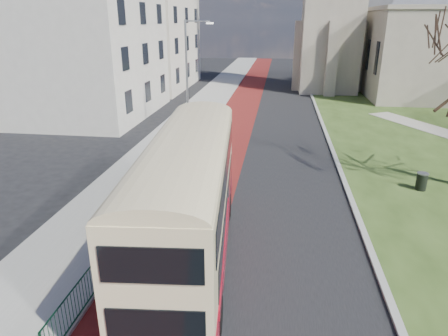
# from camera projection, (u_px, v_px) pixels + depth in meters

# --- Properties ---
(ground) EXTENTS (160.00, 160.00, 0.00)m
(ground) POSITION_uv_depth(u_px,v_px,m) (201.00, 263.00, 14.17)
(ground) COLOR black
(ground) RESTS_ON ground
(road_carriageway) EXTENTS (9.00, 120.00, 0.01)m
(road_carriageway) POSITION_uv_depth(u_px,v_px,m) (266.00, 125.00, 32.54)
(road_carriageway) COLOR black
(road_carriageway) RESTS_ON ground
(bus_lane) EXTENTS (3.40, 120.00, 0.01)m
(bus_lane) POSITION_uv_depth(u_px,v_px,m) (233.00, 124.00, 32.88)
(bus_lane) COLOR #591414
(bus_lane) RESTS_ON ground
(pavement_west) EXTENTS (4.00, 120.00, 0.12)m
(pavement_west) POSITION_uv_depth(u_px,v_px,m) (188.00, 122.00, 33.35)
(pavement_west) COLOR gray
(pavement_west) RESTS_ON ground
(kerb_west) EXTENTS (0.25, 120.00, 0.13)m
(kerb_west) POSITION_uv_depth(u_px,v_px,m) (212.00, 123.00, 33.09)
(kerb_west) COLOR #999993
(kerb_west) RESTS_ON ground
(kerb_east) EXTENTS (0.25, 80.00, 0.13)m
(kerb_east) POSITION_uv_depth(u_px,v_px,m) (321.00, 121.00, 33.78)
(kerb_east) COLOR #999993
(kerb_east) RESTS_ON ground
(pedestrian_railing) EXTENTS (0.07, 24.00, 1.12)m
(pedestrian_railing) POSITION_uv_depth(u_px,v_px,m) (154.00, 197.00, 18.07)
(pedestrian_railing) COLOR #0C3620
(pedestrian_railing) RESTS_ON ground
(street_block_near) EXTENTS (10.30, 14.30, 13.00)m
(street_block_near) POSITION_uv_depth(u_px,v_px,m) (88.00, 40.00, 34.12)
(street_block_near) COLOR beige
(street_block_near) RESTS_ON ground
(street_block_far) EXTENTS (10.30, 16.30, 11.50)m
(street_block_far) POSITION_uv_depth(u_px,v_px,m) (147.00, 40.00, 49.23)
(street_block_far) COLOR beige
(street_block_far) RESTS_ON ground
(streetlamp) EXTENTS (2.13, 0.18, 8.00)m
(streetlamp) POSITION_uv_depth(u_px,v_px,m) (189.00, 70.00, 29.83)
(streetlamp) COLOR gray
(streetlamp) RESTS_ON pavement_west
(bus) EXTENTS (3.44, 11.01, 4.53)m
(bus) POSITION_uv_depth(u_px,v_px,m) (189.00, 196.00, 13.33)
(bus) COLOR maroon
(bus) RESTS_ON ground
(litter_bin) EXTENTS (0.61, 0.61, 0.90)m
(litter_bin) POSITION_uv_depth(u_px,v_px,m) (422.00, 181.00, 20.02)
(litter_bin) COLOR black
(litter_bin) RESTS_ON grass_green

